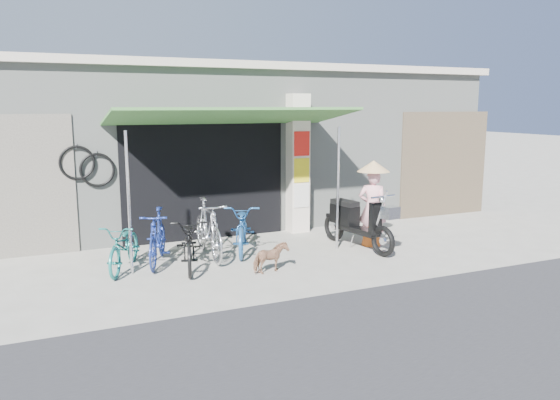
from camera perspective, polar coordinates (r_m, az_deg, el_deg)
name	(u,v)px	position (r m, az deg, el deg)	size (l,w,h in m)	color
ground	(313,264)	(9.67, 3.50, -6.70)	(80.00, 80.00, 0.00)	gray
road_strip	(516,380)	(6.29, 23.46, -16.87)	(80.00, 6.00, 0.01)	#313133
bicycle_shop	(222,142)	(14.02, -6.04, 6.04)	(12.30, 5.30, 3.66)	gray
shop_pillar	(297,164)	(11.90, 1.83, 3.80)	(0.42, 0.44, 3.00)	beige
awning	(232,118)	(10.42, -4.99, 8.51)	(4.60, 1.88, 2.72)	#34662E
neighbour_right	(444,164)	(14.32, 16.76, 3.61)	(2.60, 0.06, 2.60)	brown
bike_teal	(125,246)	(9.58, -15.93, -4.67)	(0.55, 1.57, 0.82)	#19736C
bike_blue	(157,237)	(9.77, -12.70, -3.81)	(0.46, 1.62, 0.97)	navy
bike_black	(190,242)	(9.43, -9.42, -4.37)	(0.60, 1.73, 0.91)	black
bike_silver	(208,229)	(10.03, -7.52, -2.98)	(0.51, 1.79, 1.08)	silver
bike_navy	(243,227)	(10.37, -3.88, -2.83)	(0.63, 1.82, 0.96)	#225B9D
street_dog	(271,258)	(9.10, -1.00, -6.08)	(0.27, 0.60, 0.51)	#AB7D5A
moped	(356,222)	(10.71, 7.91, -2.28)	(0.65, 2.00, 1.14)	black
nun	(373,204)	(10.90, 9.64, -0.37)	(0.66, 0.64, 1.70)	pink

